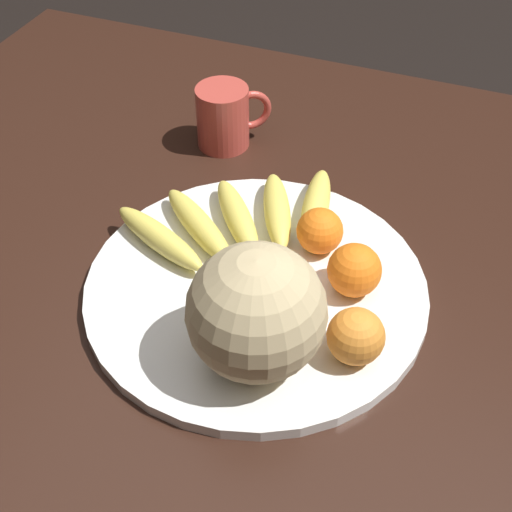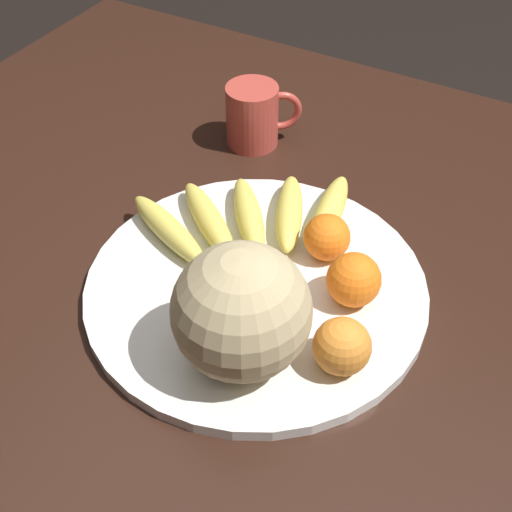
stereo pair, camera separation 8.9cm
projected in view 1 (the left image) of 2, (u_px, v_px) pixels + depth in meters
kitchen_table at (253, 303)px, 1.05m from camera, size 1.41×1.14×0.78m
fruit_bowl at (256, 288)px, 0.93m from camera, size 0.44×0.44×0.02m
melon at (256, 312)px, 0.78m from camera, size 0.16×0.16×0.16m
banana_bunch at (240, 220)px, 0.99m from camera, size 0.29×0.27×0.04m
orange_front_left at (356, 336)px, 0.82m from camera, size 0.07×0.07×0.07m
orange_front_right at (354, 270)px, 0.89m from camera, size 0.07×0.07×0.07m
orange_mid_center at (320, 231)px, 0.95m from camera, size 0.06×0.06×0.06m
orange_back_left at (254, 273)px, 0.89m from camera, size 0.07×0.07×0.07m
ceramic_mug at (225, 117)px, 1.15m from camera, size 0.11×0.10×0.10m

